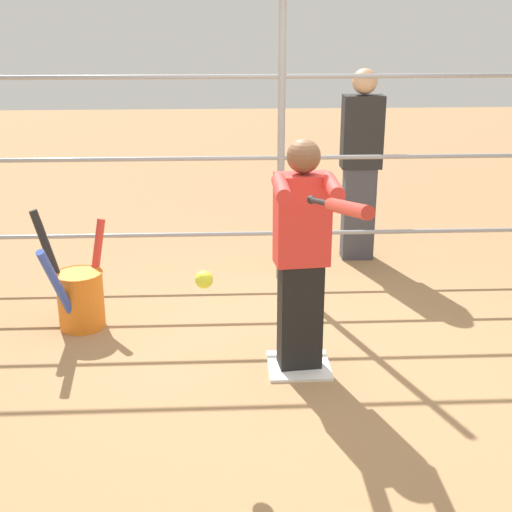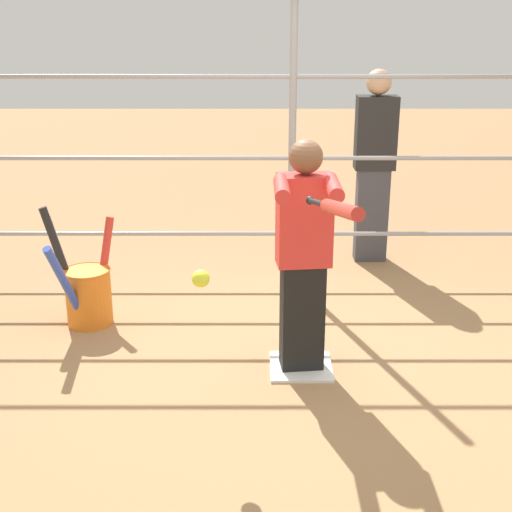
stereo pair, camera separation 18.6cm
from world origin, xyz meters
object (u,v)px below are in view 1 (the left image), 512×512
at_px(baseball_bat_swinging, 343,207).
at_px(bat_bucket, 78,294).
at_px(batter, 302,251).
at_px(softball_in_flight, 204,280).
at_px(bystander_behind_fence, 361,163).

xyz_separation_m(baseball_bat_swinging, bat_bucket, (1.62, -1.59, -1.08)).
xyz_separation_m(batter, baseball_bat_swinging, (-0.09, 0.89, 0.53)).
distance_m(softball_in_flight, bystander_behind_fence, 3.02).
bearing_deg(softball_in_flight, bat_bucket, -54.00).
bearing_deg(baseball_bat_swinging, bat_bucket, -44.49).
bearing_deg(baseball_bat_swinging, bystander_behind_fence, -102.59).
relative_size(baseball_bat_swinging, bat_bucket, 0.97).
distance_m(baseball_bat_swinging, bat_bucket, 2.52).
relative_size(batter, softball_in_flight, 15.55).
bearing_deg(softball_in_flight, bystander_behind_fence, -116.31).
height_order(batter, baseball_bat_swinging, batter).
bearing_deg(bat_bucket, batter, 155.22).
relative_size(batter, baseball_bat_swinging, 1.75).
relative_size(baseball_bat_swinging, bystander_behind_fence, 0.50).
bearing_deg(batter, softball_in_flight, 45.86).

